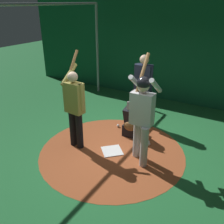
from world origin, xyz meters
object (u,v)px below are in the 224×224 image
Objects in this scene: baseball_1 at (149,144)px; baseball_2 at (118,126)px; catcher at (132,122)px; batter at (142,112)px; visitor at (75,105)px; home_plate at (112,151)px; baseball_0 at (148,142)px; umpire at (143,86)px.

baseball_1 is 1.00× the size of baseball_2.
catcher is at bearing -112.95° from baseball_1.
batter is 1.48m from visitor.
home_plate is 0.45× the size of catcher.
baseball_2 is at bearing -112.35° from baseball_1.
visitor is 28.27× the size of baseball_0.
batter is at bearing 46.66° from baseball_2.
batter reaches higher than umpire.
baseball_2 is at bearing -157.11° from home_plate.
batter is at bearing 91.48° from home_plate.
catcher reaches higher than baseball_1.
baseball_1 is (-0.61, -0.05, -1.05)m from batter.
batter reaches higher than baseball_0.
visitor reaches higher than catcher.
baseball_1 is at bearing 135.94° from home_plate.
batter is 1.22m from baseball_1.
visitor is (0.22, -1.46, -0.09)m from batter.
catcher is at bearing 145.16° from visitor.
catcher is at bearing 68.28° from baseball_2.
baseball_2 is (-0.43, -1.05, 0.00)m from baseball_1.
batter is 1.16× the size of umpire.
batter is at bearing 4.82° from baseball_1.
umpire is at bearing -156.35° from batter.
catcher reaches higher than home_plate.
umpire is 1.21m from baseball_2.
catcher is 12.57× the size of baseball_0.
visitor reaches higher than baseball_0.
baseball_1 and baseball_2 have the same top height.
umpire is 1.46m from baseball_0.
home_plate is 1.30m from visitor.
batter is at bearing 35.29° from catcher.
umpire is at bearing -172.43° from catcher.
batter reaches higher than baseball_1.
umpire is (-1.59, -0.04, 1.03)m from home_plate.
batter is 1.26m from baseball_0.
baseball_0 is at bearing 33.66° from umpire.
catcher is 0.44× the size of visitor.
baseball_2 is (-0.20, -0.51, -0.32)m from catcher.
baseball_1 is 1.14m from baseball_2.
home_plate is at bearing -88.52° from batter.
baseball_1 is at bearing 67.05° from catcher.
visitor is (0.20, -0.81, 0.99)m from home_plate.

